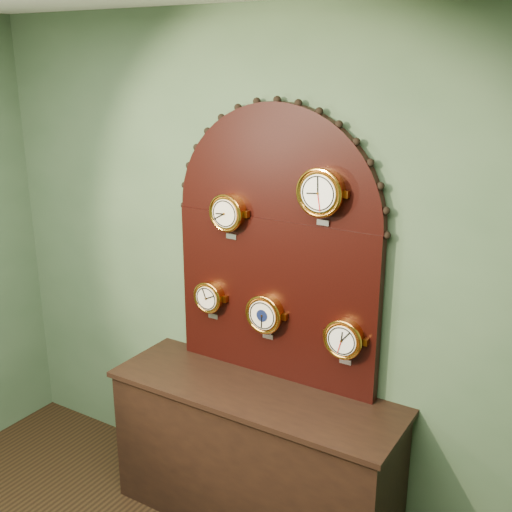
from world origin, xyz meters
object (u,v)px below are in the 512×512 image
Objects in this scene: roman_clock at (228,213)px; tide_clock at (344,339)px; shop_counter at (254,458)px; hygrometer at (210,297)px; arabic_clock at (321,192)px; display_board at (276,238)px; barometer at (265,314)px.

tide_clock is (0.70, -0.00, -0.57)m from roman_clock.
hygrometer reaches higher than shop_counter.
arabic_clock reaches higher than roman_clock.
roman_clock is at bearing 179.99° from tide_clock.
tide_clock is (0.84, -0.00, -0.06)m from hygrometer.
arabic_clock is 1.13× the size of tide_clock.
shop_counter is at bearing -21.41° from hygrometer.
display_board is 5.64× the size of barometer.
barometer is at bearing -0.16° from hygrometer.
hygrometer is at bearing 179.87° from arabic_clock.
arabic_clock reaches higher than barometer.
hygrometer is (-0.68, 0.00, -0.68)m from arabic_clock.
shop_counter is 1.38m from roman_clock.
tide_clock is at bearing -0.05° from hygrometer.
shop_counter is 5.40× the size of arabic_clock.
shop_counter is at bearing -30.62° from roman_clock.
roman_clock is (-0.26, -0.07, 0.12)m from display_board.
shop_counter is 6.07× the size of tide_clock.
arabic_clock is 0.77m from barometer.
tide_clock is (0.47, 0.00, -0.03)m from barometer.
roman_clock is at bearing -0.25° from hygrometer.
arabic_clock is at bearing 28.11° from shop_counter.
display_board reaches higher than roman_clock.
roman_clock is 0.98× the size of tide_clock.
shop_counter is 0.83m from barometer.
roman_clock reaches higher than tide_clock.
hygrometer is 0.90× the size of tide_clock.
shop_counter is 6.72× the size of hygrometer.
arabic_clock reaches higher than shop_counter.
shop_counter is at bearing -160.78° from tide_clock.
roman_clock reaches higher than barometer.
arabic_clock is at bearing -0.10° from roman_clock.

